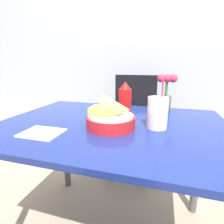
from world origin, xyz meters
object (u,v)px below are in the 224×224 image
object	(u,v)px
food_basket	(112,116)
chair_far_window	(133,116)
ketchup_bottle	(125,99)
drink_cup	(157,114)
flower_vase	(166,92)

from	to	relation	value
food_basket	chair_far_window	bearing A→B (deg)	92.76
chair_far_window	ketchup_bottle	bearing A→B (deg)	-85.45
drink_cup	food_basket	bearing A→B (deg)	-164.13
ketchup_bottle	drink_cup	bearing A→B (deg)	-42.61
ketchup_bottle	flower_vase	distance (m)	0.25
flower_vase	ketchup_bottle	bearing A→B (deg)	-152.32
ketchup_bottle	chair_far_window	bearing A→B (deg)	94.55
drink_cup	chair_far_window	bearing A→B (deg)	106.20
food_basket	drink_cup	world-z (taller)	drink_cup
food_basket	flower_vase	size ratio (longest dim) A/B	0.97
flower_vase	food_basket	bearing A→B (deg)	-123.89
food_basket	flower_vase	world-z (taller)	flower_vase
ketchup_bottle	drink_cup	xyz separation A→B (m)	(0.19, -0.17, -0.02)
food_basket	flower_vase	distance (m)	0.42
food_basket	ketchup_bottle	size ratio (longest dim) A/B	1.18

